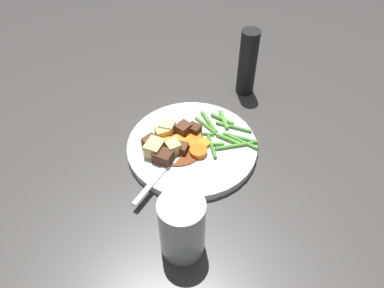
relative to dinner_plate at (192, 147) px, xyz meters
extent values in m
plane|color=#423F3D|center=(0.00, 0.00, -0.01)|extent=(3.00, 3.00, 0.00)
cylinder|color=white|center=(0.00, 0.00, 0.00)|extent=(0.26, 0.26, 0.02)
cylinder|color=brown|center=(0.03, 0.00, 0.01)|extent=(0.11, 0.11, 0.00)
cylinder|color=orange|center=(-0.01, 0.03, 0.01)|extent=(0.04, 0.04, 0.01)
cylinder|color=orange|center=(-0.01, -0.02, 0.01)|extent=(0.04, 0.04, 0.01)
cylinder|color=orange|center=(0.01, 0.00, 0.01)|extent=(0.03, 0.03, 0.01)
cylinder|color=orange|center=(0.05, -0.01, 0.01)|extent=(0.04, 0.04, 0.01)
cylinder|color=orange|center=(0.03, -0.01, 0.01)|extent=(0.04, 0.04, 0.01)
cylinder|color=orange|center=(-0.02, 0.01, 0.01)|extent=(0.03, 0.03, 0.01)
cube|color=#E5CC7A|center=(0.04, 0.02, 0.02)|extent=(0.03, 0.03, 0.03)
cube|color=#E5CC7A|center=(0.08, 0.02, 0.02)|extent=(0.05, 0.05, 0.03)
cube|color=#DBBC6B|center=(0.06, -0.03, 0.02)|extent=(0.03, 0.03, 0.02)
cube|color=#EAD68C|center=(0.05, -0.04, 0.02)|extent=(0.04, 0.04, 0.02)
cube|color=#4C2B19|center=(0.06, 0.04, 0.02)|extent=(0.05, 0.04, 0.02)
cube|color=#56331E|center=(0.02, 0.02, 0.02)|extent=(0.03, 0.03, 0.02)
cube|color=#56331E|center=(0.08, 0.00, 0.02)|extent=(0.04, 0.04, 0.02)
cube|color=#4C2B19|center=(-0.01, -0.03, 0.02)|extent=(0.03, 0.03, 0.02)
cube|color=#56331E|center=(0.01, -0.03, 0.02)|extent=(0.04, 0.04, 0.03)
cylinder|color=#599E38|center=(-0.04, -0.04, 0.01)|extent=(0.04, 0.06, 0.01)
cylinder|color=#4C8E33|center=(-0.09, -0.04, 0.01)|extent=(0.07, 0.04, 0.01)
cylinder|color=#66AD42|center=(-0.03, 0.01, 0.01)|extent=(0.06, 0.02, 0.01)
cylinder|color=#4C8E33|center=(-0.02, -0.03, 0.01)|extent=(0.05, 0.02, 0.01)
cylinder|color=#599E38|center=(-0.04, -0.06, 0.01)|extent=(0.03, 0.07, 0.01)
cylinder|color=#599E38|center=(-0.07, -0.06, 0.01)|extent=(0.05, 0.04, 0.01)
cylinder|color=#599E38|center=(-0.07, 0.00, 0.01)|extent=(0.05, 0.04, 0.01)
cylinder|color=#4C8E33|center=(-0.10, 0.01, 0.01)|extent=(0.07, 0.06, 0.01)
cylinder|color=#4C8E33|center=(-0.10, 0.00, 0.01)|extent=(0.06, 0.04, 0.01)
cylinder|color=#4C8E33|center=(-0.04, 0.01, 0.01)|extent=(0.01, 0.07, 0.01)
cylinder|color=#599E38|center=(-0.08, 0.02, 0.01)|extent=(0.08, 0.01, 0.01)
cylinder|color=#66AD42|center=(-0.08, -0.06, 0.01)|extent=(0.01, 0.06, 0.01)
cube|color=silver|center=(0.08, 0.09, 0.01)|extent=(0.08, 0.10, 0.00)
cube|color=silver|center=(0.04, 0.04, 0.01)|extent=(0.03, 0.03, 0.00)
cylinder|color=silver|center=(0.02, 0.02, 0.01)|extent=(0.03, 0.04, 0.00)
cylinder|color=silver|center=(0.02, 0.02, 0.01)|extent=(0.03, 0.04, 0.00)
cylinder|color=silver|center=(0.03, 0.01, 0.01)|extent=(0.03, 0.04, 0.00)
cylinder|color=silver|center=(0.03, 0.01, 0.01)|extent=(0.03, 0.04, 0.00)
cylinder|color=silver|center=(0.04, 0.21, 0.05)|extent=(0.07, 0.07, 0.12)
cylinder|color=black|center=(-0.15, -0.18, 0.07)|extent=(0.04, 0.04, 0.16)
camera|label=1|loc=(0.07, 0.53, 0.57)|focal=35.87mm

